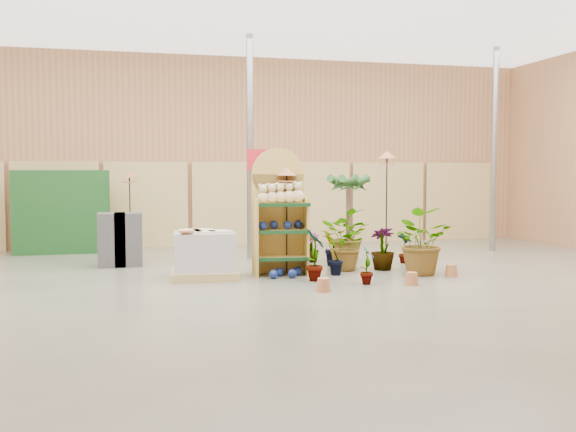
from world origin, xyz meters
The scene contains 23 objects.
room centered at (0.00, 0.91, 2.21)m, with size 15.20×12.10×4.70m.
display_shelf centered at (0.14, 1.48, 1.00)m, with size 0.97×0.67×2.18m.
teddy_bears centered at (0.17, 1.38, 1.38)m, with size 0.81×0.22×0.36m.
gazing_balls_shelf centered at (0.14, 1.36, 0.86)m, with size 0.80×0.27×0.15m.
gazing_balls_floor centered at (0.16, 1.09, 0.07)m, with size 0.63×0.39×0.15m.
pallet_stack centered at (-1.18, 1.30, 0.39)m, with size 1.15×0.98×0.80m.
charcoal_planters centered at (-2.56, 3.05, 0.50)m, with size 0.80×0.50×1.00m.
trellis_stock centered at (-3.80, 5.20, 0.90)m, with size 2.00×0.30×1.80m, color #16451A.
offer_sign centered at (0.10, 2.98, 1.57)m, with size 0.50×0.08×2.20m.
bird_table_front centered at (0.27, 1.47, 1.71)m, with size 0.34×0.34×1.84m.
bird_table_right centered at (2.23, 1.75, 2.00)m, with size 0.34×0.34×2.15m.
bird_table_back centered at (-2.37, 4.88, 1.65)m, with size 0.34×0.34×1.78m.
palm centered at (1.94, 3.04, 1.55)m, with size 0.70×0.70×1.81m.
potted_plant_0 centered at (0.53, 0.61, 0.43)m, with size 0.46×0.31×0.87m, color #204B1D.
potted_plant_1 centered at (1.02, 1.08, 0.28)m, with size 0.31×0.25×0.56m, color #204B1D.
potted_plant_2 centered at (1.32, 1.54, 0.45)m, with size 0.80×0.69×0.89m, color #204B1D.
potted_plant_3 centered at (2.05, 1.46, 0.39)m, with size 0.43×0.43×0.78m, color #204B1D.
potted_plant_4 centered at (2.77, 2.13, 0.31)m, with size 0.33×0.22×0.62m, color #204B1D.
potted_plant_5 centered at (1.30, 2.10, 0.34)m, with size 0.37×0.30×0.68m, color #204B1D.
potted_plant_6 centered at (1.71, 2.61, 0.52)m, with size 0.93×0.81×1.03m, color #204B1D.
potted_plant_8 centered at (1.24, 0.12, 0.33)m, with size 0.35×0.24×0.66m, color #204B1D.
potted_plant_10 centered at (2.44, 0.84, 0.57)m, with size 1.02×0.89×1.13m, color #204B1D.
potted_plant_11 centered at (1.07, 2.73, 0.28)m, with size 0.32×0.32×0.57m, color #204B1D.
Camera 1 is at (-2.33, -9.28, 1.78)m, focal length 40.00 mm.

